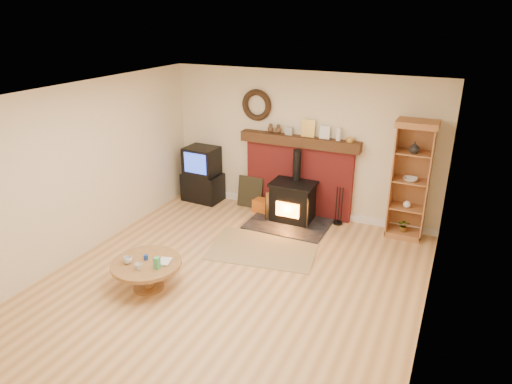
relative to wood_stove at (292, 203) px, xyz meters
The scene contains 11 objects.
ground 2.30m from the wood_stove, 91.06° to the right, with size 5.50×5.50×0.00m, color #B4804B.
room_shell 2.57m from the wood_stove, 91.58° to the right, with size 5.02×5.52×2.61m.
chimney_breast 0.60m from the wood_stove, 95.91° to the left, with size 2.20×0.22×1.78m.
wood_stove is the anchor object (origin of this frame).
area_rug 1.22m from the wood_stove, 92.10° to the right, with size 1.66×1.14×0.01m, color brown.
tv_unit 1.98m from the wood_stove, behind, with size 0.76×0.56×1.09m.
curio_cabinet 2.04m from the wood_stove, ahead, with size 0.63×0.46×1.97m.
firelog_box 0.66m from the wood_stove, 168.10° to the left, with size 0.39×0.25×0.25m, color orange.
leaning_painting 1.00m from the wood_stove, 163.97° to the left, with size 0.50×0.03×0.60m, color black.
fire_tools 0.85m from the wood_stove, 16.01° to the left, with size 0.16×0.16×0.70m.
coffee_table 3.01m from the wood_stove, 109.86° to the right, with size 0.95×0.95×0.56m.
Camera 1 is at (2.59, -4.76, 3.54)m, focal length 32.00 mm.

